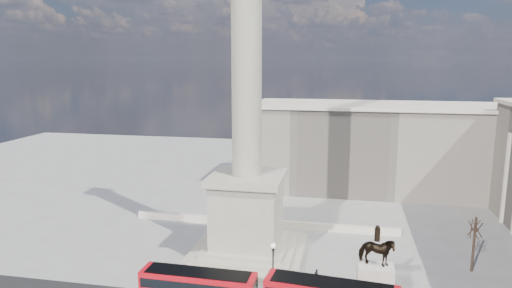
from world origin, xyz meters
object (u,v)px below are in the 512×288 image
at_px(nelsons_column, 247,158).
at_px(equestrian_statue, 375,281).
at_px(victorian_lamp, 273,267).
at_px(pedestrian_crossing, 317,276).

relative_size(nelsons_column, equestrian_statue, 5.55).
distance_m(victorian_lamp, equestrian_statue, 10.29).
distance_m(nelsons_column, equestrian_statue, 20.53).
bearing_deg(victorian_lamp, pedestrian_crossing, 46.16).
xyz_separation_m(nelsons_column, victorian_lamp, (4.84, -9.63, -9.28)).
bearing_deg(nelsons_column, pedestrian_crossing, -29.58).
bearing_deg(pedestrian_crossing, nelsons_column, 24.53).
distance_m(victorian_lamp, pedestrian_crossing, 6.79).
bearing_deg(nelsons_column, victorian_lamp, -63.29).
bearing_deg(equestrian_statue, nelsons_column, 146.88).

